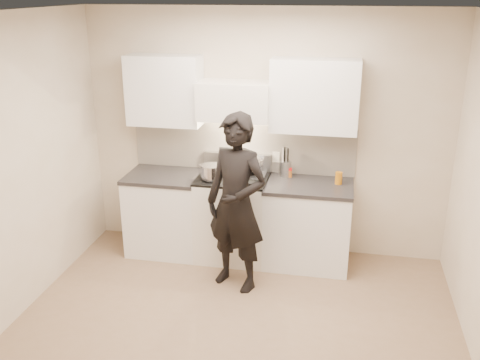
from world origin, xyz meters
name	(u,v)px	position (x,y,z in m)	size (l,w,h in m)	color
ground_plane	(233,332)	(0.00, 0.00, 0.00)	(4.00, 4.00, 0.00)	#846A51
room_shell	(234,147)	(-0.06, 0.37, 1.60)	(4.04, 3.54, 2.70)	beige
stove	(233,216)	(-0.30, 1.42, 0.47)	(0.76, 0.65, 0.96)	white
counter_right	(308,224)	(0.53, 1.43, 0.46)	(0.92, 0.67, 0.92)	white
counter_left	(166,212)	(-1.08, 1.43, 0.46)	(0.82, 0.67, 0.92)	white
wok	(246,163)	(-0.18, 1.57, 1.07)	(0.40, 0.50, 0.32)	silver
stock_pot	(212,172)	(-0.50, 1.29, 1.03)	(0.30, 0.28, 0.15)	silver
utensil_crock	(285,168)	(0.25, 1.62, 1.02)	(0.12, 0.12, 0.32)	#B3B3B5
spice_jar	(290,172)	(0.30, 1.60, 0.97)	(0.05, 0.05, 0.11)	#C56721
oil_glass	(339,178)	(0.83, 1.49, 0.99)	(0.07, 0.07, 0.13)	#B5690D
person	(237,204)	(-0.13, 0.81, 0.89)	(0.65, 0.43, 1.79)	black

